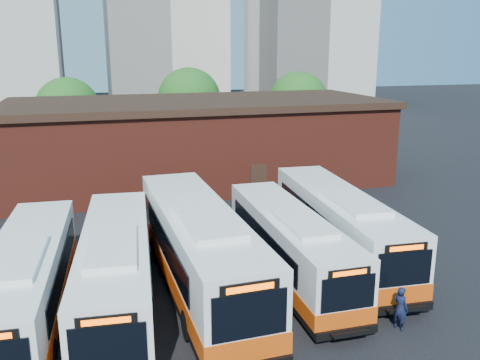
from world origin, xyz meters
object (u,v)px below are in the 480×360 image
object	(u,v)px
bus_farwest	(28,286)
bus_west	(117,274)
bus_mideast	(289,247)
transit_worker	(400,308)
bus_midwest	(199,252)
bus_east	(339,227)

from	to	relation	value
bus_farwest	bus_west	world-z (taller)	bus_west
bus_west	bus_mideast	bearing A→B (deg)	11.78
transit_worker	bus_farwest	bearing A→B (deg)	48.86
bus_west	bus_midwest	xyz separation A→B (m)	(3.49, 0.87, 0.19)
bus_midwest	bus_east	world-z (taller)	bus_midwest
bus_farwest	transit_worker	size ratio (longest dim) A/B	7.17
bus_mideast	bus_east	xyz separation A→B (m)	(3.18, 1.39, 0.13)
bus_midwest	bus_west	bearing A→B (deg)	-167.58
bus_mideast	transit_worker	xyz separation A→B (m)	(2.28, -5.36, -0.61)
transit_worker	bus_east	bearing A→B (deg)	-30.07
bus_farwest	bus_east	xyz separation A→B (m)	(14.12, 2.30, 0.10)
bus_west	bus_farwest	bearing A→B (deg)	-174.98
bus_west	bus_mideast	world-z (taller)	bus_west
bus_mideast	transit_worker	bearing A→B (deg)	-66.20
bus_farwest	bus_midwest	world-z (taller)	bus_midwest
bus_west	bus_midwest	bearing A→B (deg)	19.05
bus_farwest	bus_west	size ratio (longest dim) A/B	0.97
bus_farwest	bus_east	distance (m)	14.31
bus_farwest	bus_mideast	distance (m)	10.98
bus_farwest	bus_east	size ratio (longest dim) A/B	0.94
bus_west	bus_midwest	distance (m)	3.60
bus_midwest	transit_worker	size ratio (longest dim) A/B	8.31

